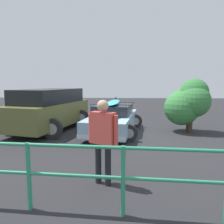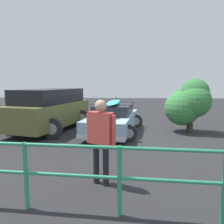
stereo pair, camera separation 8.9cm
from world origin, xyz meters
name	(u,v)px [view 1 (the left image)]	position (x,y,z in m)	size (l,w,h in m)	color
ground_plane	(131,136)	(0.00, 0.00, -0.01)	(44.00, 44.00, 0.02)	#28282B
sedan_car	(113,119)	(0.72, -0.48, 0.57)	(2.62, 4.26, 1.45)	#8CADC6
suv_car	(50,109)	(3.48, -0.83, 0.93)	(3.12, 4.71, 1.80)	brown
person_bystander	(103,134)	(0.71, 4.23, 1.04)	(0.61, 0.40, 1.73)	black
railing_fence	(174,173)	(-0.45, 5.35, 0.73)	(7.64, 0.59, 1.12)	#2D9366
bush_near_left	(188,102)	(-2.42, -0.77, 1.26)	(1.86, 1.53, 2.25)	#4C3828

